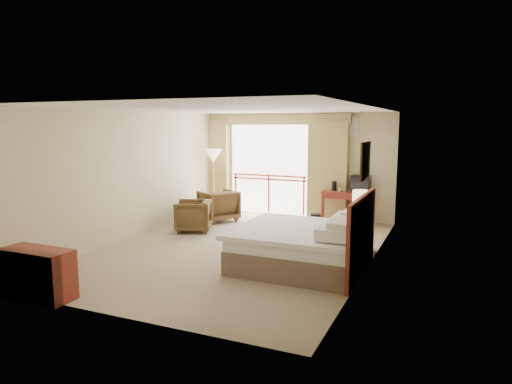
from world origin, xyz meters
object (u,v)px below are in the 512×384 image
at_px(tv, 361,184).
at_px(floor_lamp, 213,158).
at_px(wastebasket, 316,220).
at_px(armchair_near, 194,231).
at_px(desk, 348,198).
at_px(side_table, 190,210).
at_px(table_lamp, 361,198).
at_px(armchair_far, 219,221).
at_px(nightstand, 359,236).
at_px(dresser, 37,274).
at_px(bed, 304,245).

height_order(tv, floor_lamp, floor_lamp).
distance_m(wastebasket, armchair_near, 2.88).
xyz_separation_m(desk, side_table, (-3.36, -1.91, -0.22)).
height_order(table_lamp, armchair_far, table_lamp).
relative_size(nightstand, dresser, 0.59).
relative_size(bed, tv, 4.71).
distance_m(bed, tv, 3.81).
xyz_separation_m(bed, tv, (0.22, 3.76, 0.62)).
relative_size(bed, table_lamp, 3.96).
distance_m(bed, armchair_far, 4.19).
bearing_deg(tv, table_lamp, -96.42).
xyz_separation_m(tv, side_table, (-3.66, -1.85, -0.59)).
height_order(desk, armchair_far, desk).
bearing_deg(armchair_near, side_table, -163.51).
xyz_separation_m(nightstand, wastebasket, (-1.35, 1.73, -0.15)).
bearing_deg(desk, armchair_far, -161.40).
bearing_deg(desk, nightstand, -73.94).
bearing_deg(desk, armchair_near, -143.35).
distance_m(bed, floor_lamp, 5.19).
relative_size(desk, wastebasket, 3.83).
relative_size(side_table, dresser, 0.55).
xyz_separation_m(armchair_far, dresser, (0.15, -5.60, 0.35)).
bearing_deg(wastebasket, floor_lamp, 171.50).
distance_m(nightstand, wastebasket, 2.20).
bearing_deg(wastebasket, dresser, -111.36).
bearing_deg(table_lamp, wastebasket, 128.92).
bearing_deg(tv, dresser, -133.01).
distance_m(nightstand, desk, 2.63).
bearing_deg(bed, table_lamp, 63.90).
distance_m(desk, wastebasket, 1.08).
height_order(bed, wastebasket, bed).
bearing_deg(tv, bed, -110.44).
distance_m(tv, armchair_far, 3.64).
xyz_separation_m(armchair_near, dresser, (0.13, -4.35, 0.35)).
height_order(nightstand, armchair_near, nightstand).
bearing_deg(dresser, armchair_far, 88.20).
xyz_separation_m(bed, desk, (-0.08, 3.82, 0.24)).
relative_size(armchair_near, side_table, 1.35).
bearing_deg(dresser, nightstand, 45.40).
bearing_deg(armchair_far, nightstand, 102.49).
bearing_deg(side_table, dresser, -84.53).
bearing_deg(side_table, armchair_near, -50.77).
bearing_deg(nightstand, floor_lamp, 152.48).
bearing_deg(nightstand, side_table, 170.87).
xyz_separation_m(tv, armchair_near, (-3.33, -2.25, -0.99)).
relative_size(bed, armchair_near, 2.72).
xyz_separation_m(armchair_far, floor_lamp, (-0.54, 0.74, 1.51)).
bearing_deg(wastebasket, nightstand, -51.91).
bearing_deg(desk, bed, -89.44).
distance_m(tv, side_table, 4.14).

